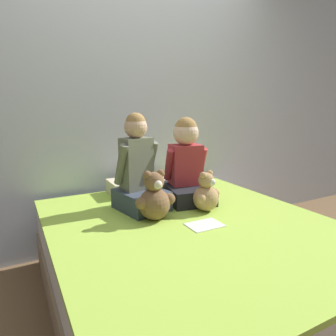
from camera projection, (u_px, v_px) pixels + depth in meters
name	position (u px, v px, depth m)	size (l,w,h in m)	color
ground_plane	(192.00, 299.00, 1.92)	(14.00, 14.00, 0.00)	brown
wall_behind_bed	(129.00, 101.00, 2.54)	(8.00, 0.06, 2.50)	silver
bed	(192.00, 262.00, 1.86)	(1.64, 1.85, 0.52)	#997F60
child_on_left	(138.00, 171.00, 2.02)	(0.34, 0.38, 0.65)	#384251
child_on_right	(186.00, 166.00, 2.20)	(0.37, 0.42, 0.62)	black
teddy_bear_held_by_left_child	(154.00, 199.00, 1.84)	(0.26, 0.20, 0.31)	brown
teddy_bear_held_by_right_child	(206.00, 194.00, 2.00)	(0.22, 0.17, 0.27)	tan
pillow_at_headboard	(143.00, 185.00, 2.46)	(0.55, 0.27, 0.11)	beige
sign_card	(205.00, 225.00, 1.77)	(0.21, 0.15, 0.00)	white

